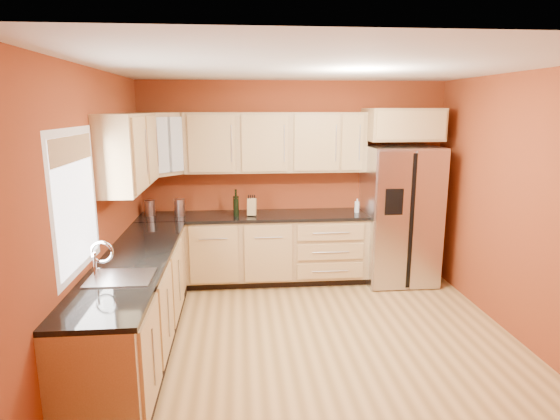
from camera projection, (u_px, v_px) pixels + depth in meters
name	position (u px, v px, depth m)	size (l,w,h in m)	color
floor	(317.00, 343.00, 4.57)	(4.00, 4.00, 0.00)	olive
ceiling	(322.00, 67.00, 4.02)	(4.00, 4.00, 0.00)	silver
wall_back	(293.00, 181.00, 6.24)	(4.00, 0.04, 2.60)	maroon
wall_front	(387.00, 301.00, 2.35)	(4.00, 0.04, 2.60)	maroon
wall_left	(95.00, 218.00, 4.12)	(0.04, 4.00, 2.60)	maroon
wall_right	(525.00, 210.00, 4.47)	(0.04, 4.00, 2.60)	maroon
base_cabinets_back	(254.00, 250.00, 6.09)	(2.90, 0.60, 0.88)	#9E7C4C
base_cabinets_left	(136.00, 308.00, 4.33)	(0.60, 2.80, 0.88)	#9E7C4C
countertop_back	(253.00, 216.00, 5.98)	(2.90, 0.62, 0.04)	black
countertop_left	(134.00, 261.00, 4.23)	(0.62, 2.80, 0.04)	black
upper_cabinets_back	(276.00, 142.00, 5.95)	(2.30, 0.33, 0.75)	#9E7C4C
upper_cabinets_left	(129.00, 151.00, 4.73)	(0.33, 1.35, 0.75)	#9E7C4C
corner_upper_cabinet	(160.00, 144.00, 5.66)	(0.62, 0.33, 0.75)	#9E7C4C
over_fridge_cabinet	(402.00, 124.00, 5.91)	(0.92, 0.60, 0.40)	#9E7C4C
refrigerator	(400.00, 215.00, 6.08)	(0.90, 0.75, 1.78)	#B2B2B7
window	(76.00, 202.00, 3.58)	(0.03, 0.90, 1.00)	white
sink_faucet	(119.00, 260.00, 3.71)	(0.50, 0.42, 0.30)	silver
canister_left	(150.00, 208.00, 5.89)	(0.12, 0.12, 0.20)	#B2B2B7
canister_right	(180.00, 208.00, 5.89)	(0.13, 0.13, 0.21)	#B2B2B7
wine_bottle_a	(236.00, 202.00, 5.95)	(0.07, 0.07, 0.33)	black
wine_bottle_b	(236.00, 204.00, 5.85)	(0.07, 0.07, 0.31)	black
knife_block	(252.00, 207.00, 5.91)	(0.11, 0.10, 0.22)	#A58550
soap_dispenser	(357.00, 206.00, 6.08)	(0.06, 0.06, 0.18)	white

